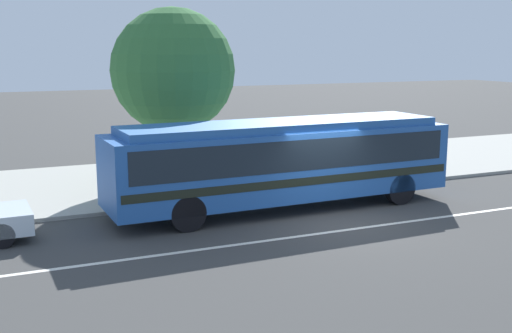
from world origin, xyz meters
The scene contains 8 objects.
ground_plane centered at (0.00, 0.00, 0.00)m, with size 120.00×120.00×0.00m, color #3C3C3B.
sidewalk_slab centered at (0.00, 7.36, 0.06)m, with size 60.00×8.00×0.12m, color #9D9D95.
lane_stripe_center centered at (0.00, -0.80, 0.00)m, with size 56.00×0.16×0.01m, color silver.
transit_bus centered at (-0.77, 2.01, 1.58)m, with size 10.78×2.73×2.71m.
pedestrian_waiting_near_sign centered at (0.05, 5.13, 1.11)m, with size 0.46×0.46×1.69m.
pedestrian_walking_along_curb centered at (5.04, 5.00, 1.10)m, with size 0.45×0.45×1.67m.
bus_stop_sign centered at (4.62, 3.87, 1.63)m, with size 0.15×0.43×2.35m.
street_tree_near_stop centered at (-2.75, 6.75, 4.09)m, with size 4.40×4.40×6.18m.
Camera 1 is at (-9.16, -14.98, 4.92)m, focal length 44.33 mm.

